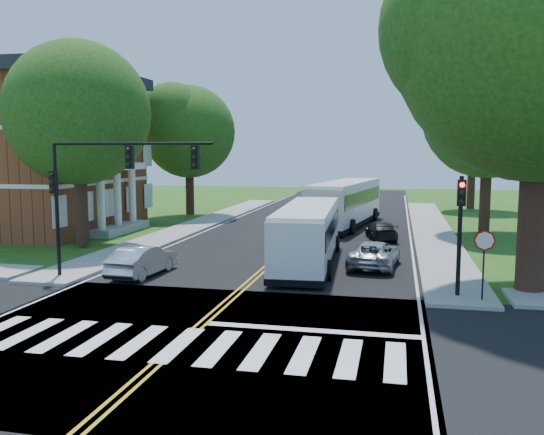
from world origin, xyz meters
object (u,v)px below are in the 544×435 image
(signal_nw, at_px, (105,177))
(hatchback, at_px, (142,260))
(signal_ne, at_px, (460,220))
(bus_follow, at_px, (345,203))
(bus_lead, at_px, (308,233))
(suv, at_px, (374,254))
(dark_sedan, at_px, (381,230))

(signal_nw, xyz_separation_m, hatchback, (0.95, 1.26, -3.69))
(hatchback, bearing_deg, signal_ne, 178.69)
(signal_nw, bearing_deg, signal_ne, 0.05)
(bus_follow, relative_size, hatchback, 3.13)
(bus_lead, relative_size, suv, 2.49)
(hatchback, xyz_separation_m, suv, (9.85, 4.04, -0.05))
(signal_nw, height_order, signal_ne, signal_nw)
(bus_follow, bearing_deg, hatchback, 77.38)
(signal_nw, xyz_separation_m, dark_sedan, (10.88, 13.94, -3.80))
(bus_follow, bearing_deg, signal_nw, 76.23)
(bus_follow, bearing_deg, bus_lead, 96.59)
(signal_ne, xyz_separation_m, suv, (-3.25, 5.29, -2.33))
(bus_follow, relative_size, dark_sedan, 3.26)
(signal_nw, relative_size, bus_follow, 0.56)
(hatchback, bearing_deg, suv, -153.59)
(signal_nw, relative_size, suv, 1.61)
(signal_ne, bearing_deg, hatchback, 174.54)
(suv, distance_m, dark_sedan, 8.64)
(hatchback, bearing_deg, bus_follow, -106.98)
(bus_follow, bearing_deg, suv, 108.91)
(signal_nw, distance_m, hatchback, 4.02)
(bus_follow, bearing_deg, dark_sedan, 123.43)
(bus_lead, bearing_deg, signal_nw, 31.83)
(suv, bearing_deg, signal_ne, 127.46)
(hatchback, bearing_deg, bus_lead, -144.53)
(bus_lead, distance_m, bus_follow, 14.52)
(bus_lead, xyz_separation_m, suv, (3.16, -0.04, -0.88))
(hatchback, height_order, suv, hatchback)
(signal_ne, distance_m, suv, 6.63)
(signal_nw, distance_m, bus_follow, 21.61)
(signal_ne, bearing_deg, signal_nw, -179.95)
(bus_lead, bearing_deg, signal_ne, 137.16)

